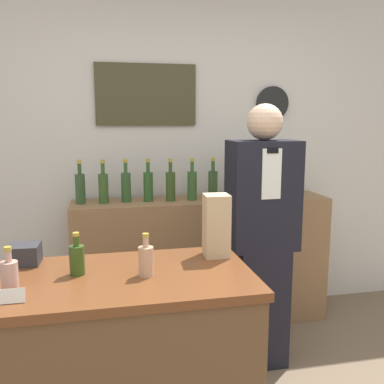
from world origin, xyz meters
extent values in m
cube|color=silver|center=(0.00, 2.00, 1.35)|extent=(5.20, 0.06, 2.70)
cube|color=#413C25|center=(-0.16, 1.96, 1.79)|extent=(0.77, 0.02, 0.46)
cylinder|color=black|center=(0.87, 1.95, 1.73)|extent=(0.27, 0.03, 0.27)
cube|color=#8E6642|center=(0.23, 1.74, 0.50)|extent=(1.97, 0.40, 1.00)
cube|color=brown|center=(-0.44, 0.46, 0.44)|extent=(1.14, 0.63, 0.88)
cube|color=brown|center=(-0.44, 0.46, 0.90)|extent=(1.17, 0.66, 0.04)
cube|color=black|center=(0.47, 1.10, 0.39)|extent=(0.33, 0.26, 0.79)
cube|color=black|center=(0.47, 1.10, 1.13)|extent=(0.43, 0.26, 0.69)
cube|color=white|center=(0.47, 0.97, 1.28)|extent=(0.12, 0.01, 0.30)
cube|color=black|center=(0.47, 0.97, 1.42)|extent=(0.07, 0.01, 0.03)
sphere|color=#DBB293|center=(0.47, 1.10, 1.59)|extent=(0.22, 0.22, 0.22)
cylinder|color=#9E998E|center=(0.86, 1.77, 1.04)|extent=(0.16, 0.16, 0.09)
sphere|color=#2D6B2D|center=(0.86, 1.77, 1.20)|extent=(0.28, 0.28, 0.28)
cube|color=tan|center=(0.04, 0.63, 1.08)|extent=(0.13, 0.13, 0.32)
cube|color=white|center=(-0.86, 0.25, 0.95)|extent=(0.09, 0.02, 0.06)
cube|color=#2D2D33|center=(-0.89, 0.70, 0.97)|extent=(0.15, 0.14, 0.10)
cylinder|color=tan|center=(-0.89, 0.34, 0.98)|extent=(0.07, 0.07, 0.13)
cylinder|color=tan|center=(-0.89, 0.34, 1.07)|extent=(0.03, 0.03, 0.05)
cylinder|color=#B29933|center=(-0.89, 0.34, 1.10)|extent=(0.03, 0.03, 0.02)
cylinder|color=#324D1A|center=(-0.64, 0.50, 0.98)|extent=(0.07, 0.07, 0.13)
cylinder|color=#324D1A|center=(-0.64, 0.50, 1.07)|extent=(0.03, 0.03, 0.05)
cylinder|color=#B29933|center=(-0.64, 0.50, 1.10)|extent=(0.03, 0.03, 0.02)
cylinder|color=tan|center=(-0.34, 0.42, 0.98)|extent=(0.07, 0.07, 0.13)
cylinder|color=tan|center=(-0.34, 0.42, 1.07)|extent=(0.03, 0.03, 0.05)
cylinder|color=#B29933|center=(-0.34, 0.42, 1.10)|extent=(0.03, 0.03, 0.02)
cylinder|color=#2D4A29|center=(-0.67, 1.76, 1.10)|extent=(0.07, 0.07, 0.22)
cylinder|color=#2D4A29|center=(-0.67, 1.76, 1.25)|extent=(0.03, 0.03, 0.08)
cylinder|color=#B29933|center=(-0.67, 1.76, 1.30)|extent=(0.03, 0.03, 0.03)
cylinder|color=#325124|center=(-0.50, 1.74, 1.10)|extent=(0.07, 0.07, 0.22)
cylinder|color=#325124|center=(-0.50, 1.74, 1.25)|extent=(0.03, 0.03, 0.08)
cylinder|color=#B29933|center=(-0.50, 1.74, 1.30)|extent=(0.03, 0.03, 0.03)
cylinder|color=#2E5129|center=(-0.34, 1.76, 1.10)|extent=(0.07, 0.07, 0.22)
cylinder|color=#2E5129|center=(-0.34, 1.76, 1.25)|extent=(0.03, 0.03, 0.08)
cylinder|color=#B29933|center=(-0.34, 1.76, 1.30)|extent=(0.03, 0.03, 0.03)
cylinder|color=#295324|center=(-0.18, 1.75, 1.10)|extent=(0.07, 0.07, 0.22)
cylinder|color=#295324|center=(-0.18, 1.75, 1.25)|extent=(0.03, 0.03, 0.08)
cylinder|color=#B29933|center=(-0.18, 1.75, 1.30)|extent=(0.03, 0.03, 0.03)
cylinder|color=#334B1F|center=(-0.01, 1.73, 1.10)|extent=(0.07, 0.07, 0.22)
cylinder|color=#334B1F|center=(-0.01, 1.73, 1.25)|extent=(0.03, 0.03, 0.08)
cylinder|color=#B29933|center=(-0.01, 1.73, 1.30)|extent=(0.03, 0.03, 0.03)
cylinder|color=#315929|center=(0.15, 1.72, 1.10)|extent=(0.07, 0.07, 0.22)
cylinder|color=#315929|center=(0.15, 1.72, 1.25)|extent=(0.03, 0.03, 0.08)
cylinder|color=#B29933|center=(0.15, 1.72, 1.30)|extent=(0.03, 0.03, 0.03)
cylinder|color=#304C27|center=(0.31, 1.73, 1.10)|extent=(0.07, 0.07, 0.22)
cylinder|color=#304C27|center=(0.31, 1.73, 1.25)|extent=(0.03, 0.03, 0.08)
cylinder|color=#B29933|center=(0.31, 1.73, 1.30)|extent=(0.03, 0.03, 0.03)
cylinder|color=#2E4D23|center=(0.48, 1.73, 1.10)|extent=(0.07, 0.07, 0.22)
cylinder|color=#2E4D23|center=(0.48, 1.73, 1.25)|extent=(0.03, 0.03, 0.08)
cylinder|color=#B29933|center=(0.48, 1.73, 1.30)|extent=(0.03, 0.03, 0.03)
cylinder|color=#26511D|center=(0.64, 1.75, 1.10)|extent=(0.07, 0.07, 0.22)
cylinder|color=#26511D|center=(0.64, 1.75, 1.25)|extent=(0.03, 0.03, 0.08)
cylinder|color=#B29933|center=(0.64, 1.75, 1.30)|extent=(0.03, 0.03, 0.03)
camera|label=1|loc=(-0.52, -1.38, 1.61)|focal=40.00mm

